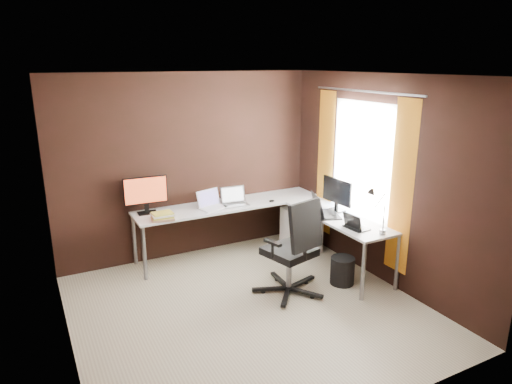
{
  "coord_description": "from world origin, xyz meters",
  "views": [
    {
      "loc": [
        -2.0,
        -3.99,
        2.63
      ],
      "look_at": [
        0.59,
        0.95,
        1.02
      ],
      "focal_mm": 32.0,
      "sensor_mm": 36.0,
      "label": 1
    }
  ],
  "objects_px": {
    "office_chair": "(292,266)",
    "wastebasket": "(342,271)",
    "laptop_silver": "(234,201)",
    "drawer_pedestal": "(301,229)",
    "monitor_left": "(146,193)",
    "laptop_white": "(211,204)",
    "laptop_black_small": "(355,225)",
    "book_stack": "(163,216)",
    "laptop_black_big": "(323,211)",
    "desk_lamp": "(376,206)",
    "monitor_right": "(337,193)"
  },
  "relations": [
    {
      "from": "drawer_pedestal",
      "to": "office_chair",
      "type": "xyz_separation_m",
      "value": [
        -0.81,
        -1.05,
        0.04
      ]
    },
    {
      "from": "laptop_silver",
      "to": "laptop_black_big",
      "type": "relative_size",
      "value": 0.74
    },
    {
      "from": "laptop_black_small",
      "to": "monitor_left",
      "type": "bearing_deg",
      "value": 45.32
    },
    {
      "from": "desk_lamp",
      "to": "wastebasket",
      "type": "height_order",
      "value": "desk_lamp"
    },
    {
      "from": "monitor_left",
      "to": "desk_lamp",
      "type": "distance_m",
      "value": 2.87
    },
    {
      "from": "laptop_black_big",
      "to": "wastebasket",
      "type": "height_order",
      "value": "laptop_black_big"
    },
    {
      "from": "book_stack",
      "to": "laptop_black_small",
      "type": "bearing_deg",
      "value": -35.71
    },
    {
      "from": "monitor_left",
      "to": "laptop_black_big",
      "type": "height_order",
      "value": "monitor_left"
    },
    {
      "from": "drawer_pedestal",
      "to": "monitor_left",
      "type": "distance_m",
      "value": 2.24
    },
    {
      "from": "laptop_white",
      "to": "laptop_black_big",
      "type": "relative_size",
      "value": 0.81
    },
    {
      "from": "drawer_pedestal",
      "to": "laptop_black_small",
      "type": "relative_size",
      "value": 2.01
    },
    {
      "from": "monitor_right",
      "to": "wastebasket",
      "type": "bearing_deg",
      "value": 148.02
    },
    {
      "from": "laptop_silver",
      "to": "monitor_left",
      "type": "bearing_deg",
      "value": 176.89
    },
    {
      "from": "monitor_left",
      "to": "laptop_white",
      "type": "height_order",
      "value": "monitor_left"
    },
    {
      "from": "drawer_pedestal",
      "to": "laptop_black_big",
      "type": "height_order",
      "value": "laptop_black_big"
    },
    {
      "from": "laptop_black_big",
      "to": "office_chair",
      "type": "bearing_deg",
      "value": 139.27
    },
    {
      "from": "laptop_white",
      "to": "office_chair",
      "type": "xyz_separation_m",
      "value": [
        0.44,
        -1.36,
        -0.44
      ]
    },
    {
      "from": "laptop_black_small",
      "to": "wastebasket",
      "type": "xyz_separation_m",
      "value": [
        -0.08,
        0.09,
        -0.6
      ]
    },
    {
      "from": "monitor_right",
      "to": "wastebasket",
      "type": "height_order",
      "value": "monitor_right"
    },
    {
      "from": "book_stack",
      "to": "monitor_left",
      "type": "bearing_deg",
      "value": 107.57
    },
    {
      "from": "monitor_right",
      "to": "wastebasket",
      "type": "relative_size",
      "value": 1.56
    },
    {
      "from": "office_chair",
      "to": "wastebasket",
      "type": "height_order",
      "value": "office_chair"
    },
    {
      "from": "laptop_silver",
      "to": "desk_lamp",
      "type": "distance_m",
      "value": 2.01
    },
    {
      "from": "monitor_right",
      "to": "desk_lamp",
      "type": "relative_size",
      "value": 1.01
    },
    {
      "from": "laptop_silver",
      "to": "wastebasket",
      "type": "bearing_deg",
      "value": -55.94
    },
    {
      "from": "monitor_right",
      "to": "book_stack",
      "type": "relative_size",
      "value": 1.69
    },
    {
      "from": "monitor_right",
      "to": "laptop_black_big",
      "type": "height_order",
      "value": "monitor_right"
    },
    {
      "from": "laptop_silver",
      "to": "desk_lamp",
      "type": "height_order",
      "value": "desk_lamp"
    },
    {
      "from": "laptop_black_big",
      "to": "wastebasket",
      "type": "relative_size",
      "value": 1.49
    },
    {
      "from": "wastebasket",
      "to": "monitor_left",
      "type": "bearing_deg",
      "value": 140.06
    },
    {
      "from": "laptop_black_big",
      "to": "drawer_pedestal",
      "type": "bearing_deg",
      "value": 10.2
    },
    {
      "from": "monitor_right",
      "to": "laptop_black_small",
      "type": "height_order",
      "value": "monitor_right"
    },
    {
      "from": "laptop_white",
      "to": "laptop_black_big",
      "type": "height_order",
      "value": "laptop_black_big"
    },
    {
      "from": "laptop_white",
      "to": "wastebasket",
      "type": "height_order",
      "value": "laptop_white"
    },
    {
      "from": "drawer_pedestal",
      "to": "office_chair",
      "type": "distance_m",
      "value": 1.33
    },
    {
      "from": "laptop_white",
      "to": "monitor_left",
      "type": "bearing_deg",
      "value": 151.83
    },
    {
      "from": "laptop_silver",
      "to": "wastebasket",
      "type": "xyz_separation_m",
      "value": [
        0.77,
        -1.44,
        -0.61
      ]
    },
    {
      "from": "monitor_left",
      "to": "office_chair",
      "type": "xyz_separation_m",
      "value": [
        1.26,
        -1.54,
        -0.66
      ]
    },
    {
      "from": "laptop_white",
      "to": "book_stack",
      "type": "xyz_separation_m",
      "value": [
        -0.72,
        -0.16,
        -0.01
      ]
    },
    {
      "from": "monitor_left",
      "to": "laptop_black_small",
      "type": "height_order",
      "value": "monitor_left"
    },
    {
      "from": "monitor_right",
      "to": "laptop_white",
      "type": "bearing_deg",
      "value": 54.07
    },
    {
      "from": "drawer_pedestal",
      "to": "laptop_black_big",
      "type": "distance_m",
      "value": 0.82
    },
    {
      "from": "laptop_black_small",
      "to": "desk_lamp",
      "type": "bearing_deg",
      "value": -157.95
    },
    {
      "from": "monitor_left",
      "to": "book_stack",
      "type": "height_order",
      "value": "monitor_left"
    },
    {
      "from": "desk_lamp",
      "to": "laptop_white",
      "type": "bearing_deg",
      "value": 124.79
    },
    {
      "from": "drawer_pedestal",
      "to": "laptop_white",
      "type": "height_order",
      "value": "laptop_white"
    },
    {
      "from": "laptop_black_small",
      "to": "office_chair",
      "type": "relative_size",
      "value": 0.26
    },
    {
      "from": "drawer_pedestal",
      "to": "laptop_silver",
      "type": "xyz_separation_m",
      "value": [
        -0.91,
        0.31,
        0.48
      ]
    },
    {
      "from": "monitor_right",
      "to": "laptop_black_small",
      "type": "xyz_separation_m",
      "value": [
        -0.22,
        -0.65,
        -0.2
      ]
    },
    {
      "from": "drawer_pedestal",
      "to": "monitor_left",
      "type": "relative_size",
      "value": 1.07
    }
  ]
}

